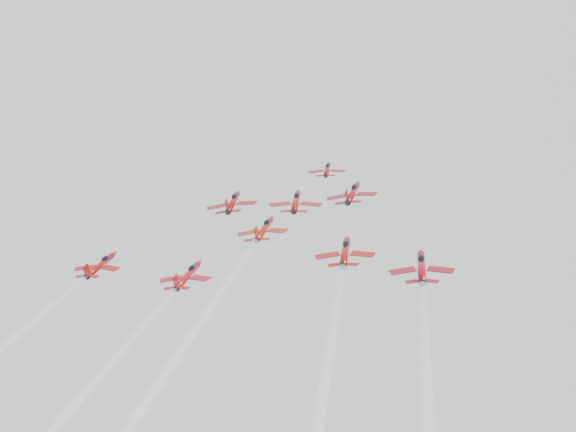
# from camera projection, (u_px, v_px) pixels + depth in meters

# --- Properties ---
(jet_lead) EXTENTS (8.42, 10.50, 7.60)m
(jet_lead) POSITION_uv_depth(u_px,v_px,m) (327.00, 169.00, 159.13)
(jet_lead) COLOR maroon
(jet_row2_left) EXTENTS (10.54, 13.14, 9.52)m
(jet_row2_left) POSITION_uv_depth(u_px,v_px,m) (233.00, 202.00, 144.87)
(jet_row2_left) COLOR maroon
(jet_row2_center) EXTENTS (10.54, 13.14, 9.52)m
(jet_row2_center) POSITION_uv_depth(u_px,v_px,m) (296.00, 201.00, 140.62)
(jet_row2_center) COLOR #B01A10
(jet_row2_right) EXTENTS (10.39, 12.94, 9.38)m
(jet_row2_right) POSITION_uv_depth(u_px,v_px,m) (353.00, 193.00, 141.55)
(jet_row2_right) COLOR maroon
(jet_center) EXTENTS (9.45, 84.98, 59.79)m
(jet_center) POSITION_uv_depth(u_px,v_px,m) (189.00, 369.00, 85.88)
(jet_center) COLOR #AC1E10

